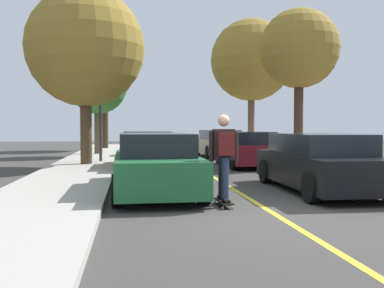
% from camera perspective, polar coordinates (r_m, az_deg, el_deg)
% --- Properties ---
extents(ground, '(80.00, 80.00, 0.00)m').
position_cam_1_polar(ground, '(8.14, 10.30, -8.69)').
color(ground, '#3D3A38').
extents(sidewalk_left, '(2.43, 56.00, 0.14)m').
position_cam_1_polar(sidewalk_left, '(7.92, -20.48, -8.59)').
color(sidewalk_left, '#ADA89E').
rests_on(sidewalk_left, ground).
extents(center_line, '(0.12, 39.20, 0.01)m').
position_cam_1_polar(center_line, '(11.95, 4.30, -5.14)').
color(center_line, gold).
rests_on(center_line, ground).
extents(parked_car_left_nearest, '(1.95, 4.70, 1.38)m').
position_cam_1_polar(parked_car_left_nearest, '(10.25, -4.77, -2.58)').
color(parked_car_left_nearest, '#1E5B33').
rests_on(parked_car_left_nearest, ground).
extents(parked_car_left_near, '(1.89, 4.42, 1.37)m').
position_cam_1_polar(parked_car_left_near, '(15.86, -5.87, -0.86)').
color(parked_car_left_near, black).
rests_on(parked_car_left_near, ground).
extents(parked_car_right_nearest, '(1.96, 4.63, 1.37)m').
position_cam_1_polar(parked_car_right_nearest, '(11.04, 15.96, -2.31)').
color(parked_car_right_nearest, black).
rests_on(parked_car_right_nearest, ground).
extents(parked_car_right_near, '(1.90, 4.01, 1.34)m').
position_cam_1_polar(parked_car_right_near, '(17.21, 7.14, -0.70)').
color(parked_car_right_near, maroon).
rests_on(parked_car_right_near, ground).
extents(parked_car_right_far, '(1.99, 4.35, 1.36)m').
position_cam_1_polar(parked_car_right_far, '(22.72, 3.45, 0.08)').
color(parked_car_right_far, '#BCAD89').
rests_on(parked_car_right_far, ground).
extents(street_tree_left_nearest, '(4.40, 4.40, 6.54)m').
position_cam_1_polar(street_tree_left_nearest, '(17.44, -13.48, 11.85)').
color(street_tree_left_nearest, '#4C3823').
rests_on(street_tree_left_nearest, sidewalk_left).
extents(street_tree_left_near, '(3.01, 3.01, 5.06)m').
position_cam_1_polar(street_tree_left_near, '(23.66, -11.93, 7.33)').
color(street_tree_left_near, brown).
rests_on(street_tree_left_near, sidewalk_left).
extents(street_tree_left_far, '(3.71, 3.71, 6.71)m').
position_cam_1_polar(street_tree_left_far, '(29.80, -11.12, 8.79)').
color(street_tree_left_far, '#3D2D1E').
rests_on(street_tree_left_far, sidewalk_left).
extents(street_tree_right_nearest, '(3.16, 3.16, 6.08)m').
position_cam_1_polar(street_tree_right_nearest, '(18.58, 13.53, 11.67)').
color(street_tree_right_nearest, '#3D2D1E').
rests_on(street_tree_right_nearest, sidewalk_right).
extents(street_tree_right_near, '(4.52, 4.52, 7.34)m').
position_cam_1_polar(street_tree_right_near, '(25.31, 7.60, 10.56)').
color(street_tree_right_near, brown).
rests_on(street_tree_right_near, sidewalk_right).
extents(fire_hydrant, '(0.20, 0.20, 0.70)m').
position_cam_1_polar(fire_hydrant, '(15.05, 15.46, -1.85)').
color(fire_hydrant, '#B2140F').
rests_on(fire_hydrant, sidewalk_right).
extents(streetlamp, '(0.36, 0.24, 4.77)m').
position_cam_1_polar(streetlamp, '(18.45, -11.65, 6.49)').
color(streetlamp, '#38383D').
rests_on(streetlamp, sidewalk_left).
extents(skateboard, '(0.24, 0.85, 0.10)m').
position_cam_1_polar(skateboard, '(8.72, 4.04, -7.34)').
color(skateboard, black).
rests_on(skateboard, ground).
extents(skateboarder, '(0.58, 0.70, 1.67)m').
position_cam_1_polar(skateboarder, '(8.58, 4.12, -1.06)').
color(skateboarder, black).
rests_on(skateboarder, skateboard).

